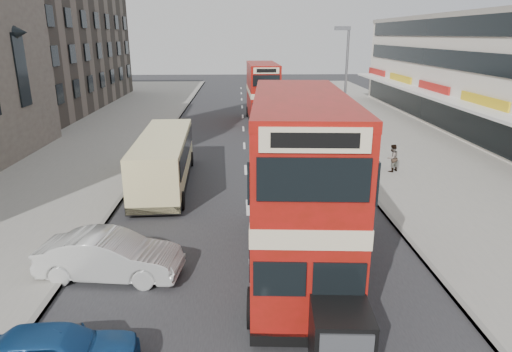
% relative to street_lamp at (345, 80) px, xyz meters
% --- Properties ---
extents(ground, '(160.00, 160.00, 0.00)m').
position_rel_street_lamp_xyz_m(ground, '(-6.52, -18.00, -4.78)').
color(ground, '#28282B').
rests_on(ground, ground).
extents(road_surface, '(12.00, 90.00, 0.01)m').
position_rel_street_lamp_xyz_m(road_surface, '(-6.52, 2.00, -4.78)').
color(road_surface, '#28282B').
rests_on(road_surface, ground).
extents(pavement_right, '(12.00, 90.00, 0.15)m').
position_rel_street_lamp_xyz_m(pavement_right, '(5.48, 2.00, -4.71)').
color(pavement_right, gray).
rests_on(pavement_right, ground).
extents(pavement_left, '(12.00, 90.00, 0.15)m').
position_rel_street_lamp_xyz_m(pavement_left, '(-18.52, 2.00, -4.71)').
color(pavement_left, gray).
rests_on(pavement_left, ground).
extents(kerb_left, '(0.20, 90.00, 0.16)m').
position_rel_street_lamp_xyz_m(kerb_left, '(-12.62, 2.00, -4.71)').
color(kerb_left, gray).
rests_on(kerb_left, ground).
extents(kerb_right, '(0.20, 90.00, 0.16)m').
position_rel_street_lamp_xyz_m(kerb_right, '(-0.42, 2.00, -4.71)').
color(kerb_right, gray).
rests_on(kerb_right, ground).
extents(brick_terrace, '(14.00, 28.00, 12.00)m').
position_rel_street_lamp_xyz_m(brick_terrace, '(-28.52, 20.00, 1.22)').
color(brick_terrace, '#66594C').
rests_on(brick_terrace, ground).
extents(commercial_row, '(9.90, 46.20, 9.30)m').
position_rel_street_lamp_xyz_m(commercial_row, '(13.42, 4.00, -0.09)').
color(commercial_row, beige).
rests_on(commercial_row, ground).
extents(street_lamp, '(1.00, 0.20, 8.12)m').
position_rel_street_lamp_xyz_m(street_lamp, '(0.00, 0.00, 0.00)').
color(street_lamp, slate).
rests_on(street_lamp, ground).
extents(bus_main, '(3.42, 10.48, 5.69)m').
position_rel_street_lamp_xyz_m(bus_main, '(-4.97, -15.61, -1.79)').
color(bus_main, black).
rests_on(bus_main, ground).
extents(bus_second, '(2.72, 9.17, 5.04)m').
position_rel_street_lamp_xyz_m(bus_second, '(-4.73, 11.25, -2.13)').
color(bus_second, black).
rests_on(bus_second, ground).
extents(coach, '(2.78, 9.46, 2.48)m').
position_rel_street_lamp_xyz_m(coach, '(-10.81, -6.58, -3.32)').
color(coach, black).
rests_on(coach, ground).
extents(car_left_front, '(4.76, 2.15, 1.52)m').
position_rel_street_lamp_xyz_m(car_left_front, '(-11.13, -16.00, -4.03)').
color(car_left_front, beige).
rests_on(car_left_front, ground).
extents(car_right_a, '(5.00, 2.39, 1.41)m').
position_rel_street_lamp_xyz_m(car_right_a, '(-1.95, -3.79, -4.08)').
color(car_right_a, maroon).
rests_on(car_right_a, ground).
extents(car_right_b, '(4.03, 2.24, 1.07)m').
position_rel_street_lamp_xyz_m(car_right_b, '(-0.94, 1.41, -4.25)').
color(car_right_b, '#C33A13').
rests_on(car_right_b, ground).
extents(car_right_c, '(3.66, 1.67, 1.22)m').
position_rel_street_lamp_xyz_m(car_right_c, '(-1.44, 15.64, -4.18)').
color(car_right_c, teal).
rests_on(car_right_c, ground).
extents(pedestrian_near, '(0.71, 0.65, 1.60)m').
position_rel_street_lamp_xyz_m(pedestrian_near, '(1.78, -5.09, -3.84)').
color(pedestrian_near, gray).
rests_on(pedestrian_near, pavement_right).
extents(pedestrian_far, '(1.20, 0.83, 1.90)m').
position_rel_street_lamp_xyz_m(pedestrian_far, '(1.46, 11.19, -3.69)').
color(pedestrian_far, gray).
rests_on(pedestrian_far, pavement_right).
extents(cyclist, '(0.86, 1.89, 2.06)m').
position_rel_street_lamp_xyz_m(cyclist, '(-2.13, 2.31, -4.10)').
color(cyclist, gray).
rests_on(cyclist, ground).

